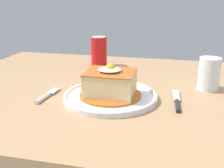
{
  "coord_description": "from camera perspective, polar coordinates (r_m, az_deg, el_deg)",
  "views": [
    {
      "loc": [
        0.15,
        -0.85,
        1.05
      ],
      "look_at": [
        -0.02,
        -0.09,
        0.79
      ],
      "focal_mm": 44.45,
      "sensor_mm": 36.0,
      "label": 1
    }
  ],
  "objects": [
    {
      "name": "drinking_glass",
      "position": [
        0.94,
        19.28,
        1.54
      ],
      "size": [
        0.07,
        0.07,
        0.1
      ],
      "color": "gold",
      "rests_on": "dining_table"
    },
    {
      "name": "main_plate",
      "position": [
        0.82,
        -0.32,
        -2.49
      ],
      "size": [
        0.28,
        0.28,
        0.02
      ],
      "color": "white",
      "rests_on": "dining_table"
    },
    {
      "name": "fork",
      "position": [
        0.85,
        -13.32,
        -2.34
      ],
      "size": [
        0.02,
        0.14,
        0.01
      ],
      "color": "silver",
      "rests_on": "dining_table"
    },
    {
      "name": "sandwich_meal",
      "position": [
        0.8,
        -0.33,
        0.03
      ],
      "size": [
        0.18,
        0.18,
        0.1
      ],
      "color": "#B75B1E",
      "rests_on": "main_plate"
    },
    {
      "name": "knife",
      "position": [
        0.8,
        13.24,
        -3.74
      ],
      "size": [
        0.03,
        0.17,
        0.01
      ],
      "color": "#262628",
      "rests_on": "dining_table"
    },
    {
      "name": "soda_can",
      "position": [
        1.18,
        -2.7,
        6.7
      ],
      "size": [
        0.07,
        0.07,
        0.12
      ],
      "color": "red",
      "rests_on": "dining_table"
    },
    {
      "name": "dining_table",
      "position": [
        0.95,
        2.62,
        -6.92
      ],
      "size": [
        1.27,
        0.89,
        0.75
      ],
      "color": "#A87F56",
      "rests_on": "ground_plane"
    }
  ]
}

